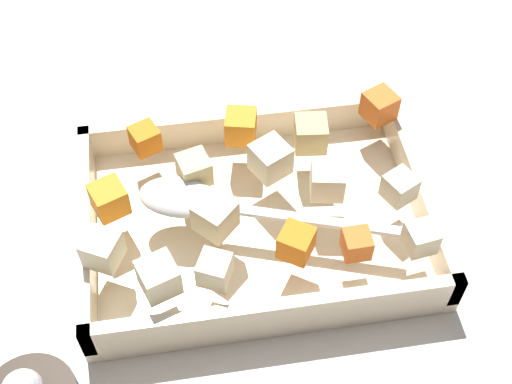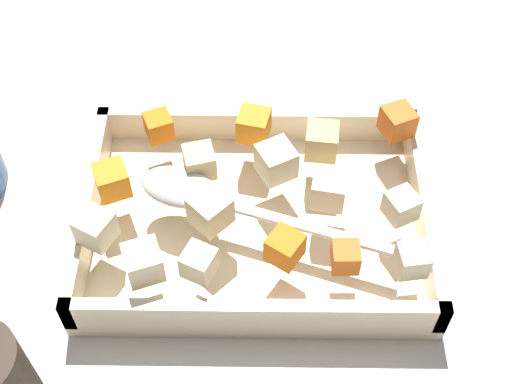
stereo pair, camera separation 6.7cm
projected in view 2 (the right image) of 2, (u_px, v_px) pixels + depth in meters
The scene contains 19 objects.
ground_plane at pixel (247, 238), 0.71m from camera, with size 4.00×4.00×0.00m, color beige.
baking_dish at pixel (256, 221), 0.71m from camera, with size 0.35×0.25×0.05m.
carrot_chunk_rim_edge at pixel (285, 248), 0.63m from camera, with size 0.03×0.03×0.03m, color orange.
carrot_chunk_heap_top at pixel (112, 180), 0.67m from camera, with size 0.03×0.03×0.03m, color orange.
carrot_chunk_mid_left at pixel (159, 126), 0.72m from camera, with size 0.03×0.03×0.03m, color orange.
carrot_chunk_center at pixel (398, 121), 0.72m from camera, with size 0.03×0.03×0.03m, color orange.
carrot_chunk_far_left at pixel (254, 125), 0.72m from camera, with size 0.03×0.03×0.03m, color orange.
carrot_chunk_corner_ne at pixel (346, 257), 0.62m from camera, with size 0.02×0.02×0.02m, color orange.
potato_chunk_near_right at pixel (199, 162), 0.69m from camera, with size 0.03×0.03×0.03m, color #E0CC89.
potato_chunk_corner_se at pixel (199, 263), 0.62m from camera, with size 0.03×0.03×0.03m, color beige.
potato_chunk_heap_side at pixel (322, 141), 0.70m from camera, with size 0.03×0.03×0.03m, color tan.
potato_chunk_front_center at pixel (143, 262), 0.61m from camera, with size 0.03×0.03×0.03m, color beige.
potato_chunk_mid_right at pixel (329, 189), 0.66m from camera, with size 0.03×0.03×0.03m, color beige.
potato_chunk_near_spoon at pixel (412, 260), 0.62m from camera, with size 0.03×0.03×0.03m, color beige.
potato_chunk_corner_nw at pixel (96, 228), 0.64m from camera, with size 0.03×0.03×0.03m, color beige.
potato_chunk_near_left at pixel (210, 211), 0.65m from camera, with size 0.03×0.03×0.03m, color beige.
potato_chunk_corner_sw at pixel (276, 161), 0.69m from camera, with size 0.03×0.03×0.03m, color beige.
parsnip_chunk_under_handle at pixel (401, 206), 0.66m from camera, with size 0.03×0.03×0.03m, color beige.
serving_spoon at pixel (192, 191), 0.67m from camera, with size 0.25×0.11×0.02m.
Camera 2 is at (-0.01, 0.40, 0.59)m, focal length 48.82 mm.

